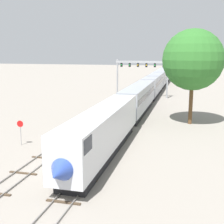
{
  "coord_description": "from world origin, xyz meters",
  "views": [
    {
      "loc": [
        10.24,
        -24.44,
        10.59
      ],
      "look_at": [
        1.0,
        12.0,
        3.0
      ],
      "focal_mm": 48.9,
      "sensor_mm": 36.0,
      "label": 1
    }
  ],
  "objects_px": {
    "passenger_train": "(154,84)",
    "signal_gantry": "(142,70)",
    "trackside_tree_left": "(193,60)",
    "stop_sign": "(20,129)"
  },
  "relations": [
    {
      "from": "passenger_train",
      "to": "signal_gantry",
      "type": "height_order",
      "value": "signal_gantry"
    },
    {
      "from": "trackside_tree_left",
      "to": "signal_gantry",
      "type": "bearing_deg",
      "value": 114.48
    },
    {
      "from": "passenger_train",
      "to": "stop_sign",
      "type": "bearing_deg",
      "value": -102.82
    },
    {
      "from": "passenger_train",
      "to": "trackside_tree_left",
      "type": "bearing_deg",
      "value": -73.17
    },
    {
      "from": "passenger_train",
      "to": "stop_sign",
      "type": "height_order",
      "value": "passenger_train"
    },
    {
      "from": "signal_gantry",
      "to": "stop_sign",
      "type": "xyz_separation_m",
      "value": [
        -7.75,
        -39.32,
        -4.5
      ]
    },
    {
      "from": "passenger_train",
      "to": "signal_gantry",
      "type": "distance_m",
      "value": 6.37
    },
    {
      "from": "passenger_train",
      "to": "stop_sign",
      "type": "distance_m",
      "value": 45.08
    },
    {
      "from": "stop_sign",
      "to": "trackside_tree_left",
      "type": "distance_m",
      "value": 25.31
    },
    {
      "from": "signal_gantry",
      "to": "trackside_tree_left",
      "type": "distance_m",
      "value": 26.4
    }
  ]
}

